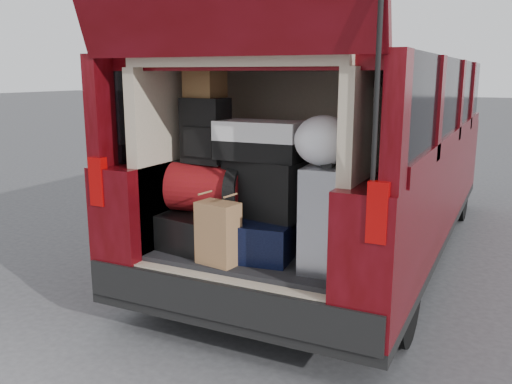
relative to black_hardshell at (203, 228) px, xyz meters
The scene contains 13 objects.
ground 0.79m from the black_hardshell, 18.11° to the right, with size 80.00×80.00×0.00m, color #3B3B3E.
minivan 1.79m from the black_hardshell, 76.88° to the left, with size 1.90×5.35×2.77m.
load_floor 0.58m from the black_hardshell, 19.68° to the left, with size 1.24×1.05×0.55m, color black.
black_hardshell is the anchor object (origin of this frame).
navy_hardshell 0.43m from the black_hardshell, ahead, with size 0.44×0.53×0.23m, color black.
silver_roller 0.91m from the black_hardshell, ahead, with size 0.25×0.40×0.61m, color silver.
kraft_bag 0.40m from the black_hardshell, 45.51° to the right, with size 0.24×0.15×0.38m, color #9F7147.
red_duffel 0.28m from the black_hardshell, ahead, with size 0.49×0.32×0.32m, color maroon.
black_soft_case 0.53m from the black_hardshell, ahead, with size 0.50×0.30×0.36m, color black.
backpack 0.64m from the black_hardshell, 57.62° to the left, with size 0.29×0.18×0.42m, color black.
twotone_duffel 0.72m from the black_hardshell, ahead, with size 0.53×0.27×0.24m, color white.
grocery_sack_lower 0.96m from the black_hardshell, 91.32° to the left, with size 0.22×0.18×0.20m, color brown.
plastic_bag_right 1.06m from the black_hardshell, ahead, with size 0.33×0.31×0.28m, color white.
Camera 1 is at (1.43, -2.82, 1.66)m, focal length 38.00 mm.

